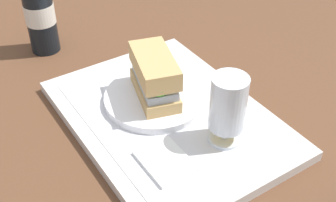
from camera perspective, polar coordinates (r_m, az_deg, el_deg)
The scene contains 8 objects.
ground_plane at distance 0.81m, azimuth 0.00°, elevation -2.77°, with size 3.00×3.00×0.00m, color brown.
tray at distance 0.81m, azimuth 0.00°, elevation -2.24°, with size 0.44×0.32×0.02m, color silver.
placemat at distance 0.80m, azimuth 0.00°, elevation -1.66°, with size 0.38×0.27×0.00m, color silver.
plate at distance 0.82m, azimuth -1.87°, elevation 0.30°, with size 0.19×0.19×0.01m, color white.
sandwich at distance 0.79m, azimuth -1.88°, elevation 3.02°, with size 0.14×0.10×0.08m.
beer_glass at distance 0.71m, azimuth 7.68°, elevation -0.78°, with size 0.06×0.06×0.12m.
napkin_folded at distance 0.71m, azimuth -0.35°, elevation -7.72°, with size 0.09×0.07×0.01m, color white.
second_bottle at distance 1.01m, azimuth -16.30°, elevation 11.46°, with size 0.07×0.07×0.27m.
Camera 1 is at (0.52, -0.34, 0.53)m, focal length 47.45 mm.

